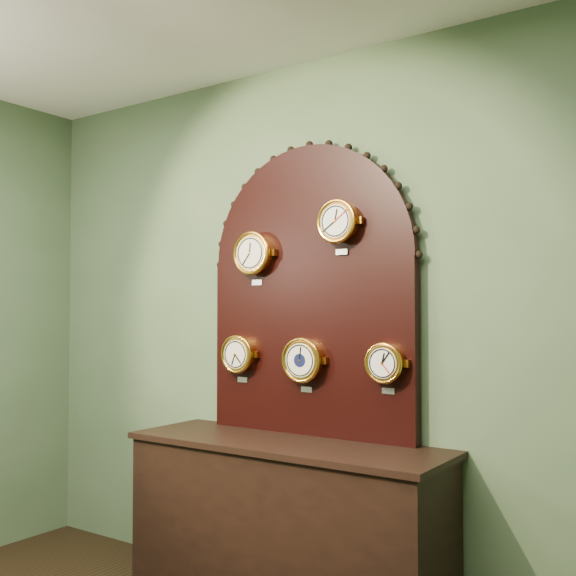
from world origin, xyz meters
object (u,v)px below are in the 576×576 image
Objects in this scene: display_board at (310,280)px; barometer at (303,360)px; tide_clock at (385,363)px; hygrometer at (239,354)px; shop_counter at (286,530)px; arabic_clock at (338,222)px; roman_clock at (254,254)px.

display_board reaches higher than barometer.
barometer is 0.46m from tide_clock.
barometer is at bearing -87.81° from display_board.
shop_counter is at bearing -20.34° from hygrometer.
arabic_clock is at bearing -179.84° from tide_clock.
barometer is (0.42, -0.00, -0.02)m from hygrometer.
display_board is 0.42m from barometer.
arabic_clock is 1.05× the size of hygrometer.
roman_clock reaches higher than barometer.
display_board is 6.19× the size of tide_clock.
arabic_clock reaches higher than tide_clock.
barometer is 1.15× the size of tide_clock.
display_board is 5.88× the size of hygrometer.
display_board is at bearing 171.93° from tide_clock.
hygrometer is at bearing -170.95° from display_board.
barometer is at bearing -179.89° from arabic_clock.
tide_clock is at bearing -8.07° from display_board.
hygrometer is (-0.63, 0.00, -0.68)m from arabic_clock.
arabic_clock is at bearing 0.05° from roman_clock.
hygrometer is at bearing -179.98° from tide_clock.
hygrometer is (-0.10, 0.00, -0.54)m from roman_clock.
tide_clock is (0.25, 0.00, -0.69)m from arabic_clock.
roman_clock reaches higher than tide_clock.
display_board reaches higher than arabic_clock.
hygrometer is at bearing 179.57° from roman_clock.
barometer is at bearing 0.00° from roman_clock.
display_board is at bearing 11.94° from roman_clock.
shop_counter is 1.42m from roman_clock.
display_board is at bearing 92.19° from barometer.
arabic_clock is at bearing -17.46° from display_board.
arabic_clock is (0.21, 0.15, 1.51)m from shop_counter.
roman_clock is 1.17× the size of tide_clock.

